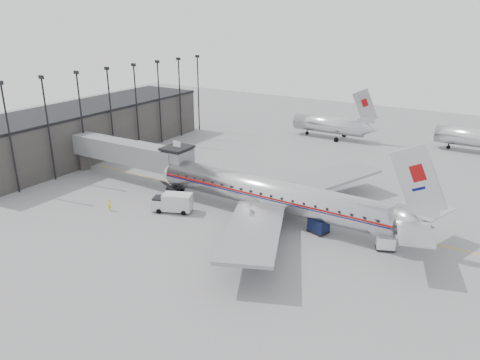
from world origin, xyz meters
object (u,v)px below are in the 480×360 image
at_px(airliner, 277,195).
at_px(service_van, 172,202).
at_px(ramp_worker, 110,205).
at_px(baggage_cart_navy, 319,225).
at_px(baggage_cart_white, 386,242).

xyz_separation_m(airliner, service_van, (-11.90, -5.01, -1.73)).
distance_m(airliner, ramp_worker, 20.90).
bearing_deg(airliner, service_van, -155.90).
xyz_separation_m(baggage_cart_navy, ramp_worker, (-24.63, -8.00, -0.11)).
relative_size(airliner, baggage_cart_navy, 14.87).
relative_size(airliner, ramp_worker, 23.92).
height_order(baggage_cart_navy, ramp_worker, baggage_cart_navy).
bearing_deg(baggage_cart_navy, airliner, -173.12).
bearing_deg(service_van, airliner, 0.55).
distance_m(baggage_cart_navy, ramp_worker, 25.90).
height_order(airliner, ramp_worker, airliner).
bearing_deg(baggage_cart_navy, ramp_worker, -145.63).
xyz_separation_m(airliner, baggage_cart_white, (13.41, -0.98, -2.17)).
distance_m(service_van, baggage_cart_white, 25.63).
height_order(airliner, service_van, airliner).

